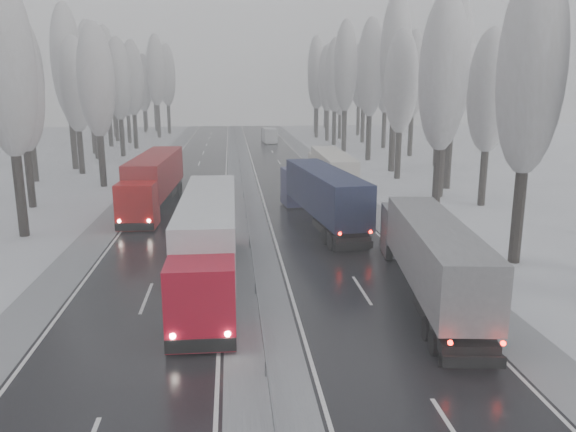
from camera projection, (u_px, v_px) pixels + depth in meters
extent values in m
cube|color=black|center=(311.00, 211.00, 45.30)|extent=(7.50, 200.00, 0.03)
cube|color=black|center=(179.00, 214.00, 44.27)|extent=(7.50, 200.00, 0.03)
cube|color=#919498|center=(246.00, 213.00, 44.78)|extent=(3.00, 200.00, 0.04)
cube|color=#919498|center=(371.00, 210.00, 45.79)|extent=(2.40, 200.00, 0.04)
cube|color=#919498|center=(115.00, 216.00, 43.78)|extent=(2.40, 200.00, 0.04)
cube|color=slate|center=(246.00, 206.00, 44.65)|extent=(0.06, 200.00, 0.32)
cube|color=slate|center=(246.00, 215.00, 42.78)|extent=(0.12, 0.12, 0.60)
cube|color=slate|center=(239.00, 161.00, 73.79)|extent=(0.12, 0.12, 0.60)
cylinder|color=black|center=(518.00, 215.00, 31.74)|extent=(0.68, 0.68, 5.60)
ellipsoid|color=gray|center=(532.00, 69.00, 29.93)|extent=(3.60, 3.60, 11.45)
cylinder|color=black|center=(437.00, 182.00, 42.70)|extent=(0.68, 0.68, 5.62)
ellipsoid|color=gray|center=(444.00, 73.00, 40.88)|extent=(3.60, 3.60, 11.48)
cylinder|color=black|center=(483.00, 177.00, 47.20)|extent=(0.64, 0.64, 4.94)
ellipsoid|color=gray|center=(490.00, 91.00, 45.60)|extent=(3.60, 3.60, 10.09)
cylinder|color=black|center=(441.00, 168.00, 50.95)|extent=(0.66, 0.66, 5.32)
ellipsoid|color=gray|center=(446.00, 82.00, 49.23)|extent=(3.60, 3.60, 10.88)
cylinder|color=black|center=(448.00, 157.00, 54.93)|extent=(0.72, 0.72, 6.31)
ellipsoid|color=gray|center=(454.00, 61.00, 52.89)|extent=(3.60, 3.60, 12.90)
cylinder|color=black|center=(398.00, 154.00, 60.97)|extent=(0.67, 0.67, 5.38)
ellipsoid|color=gray|center=(401.00, 81.00, 59.23)|extent=(3.60, 3.60, 10.98)
cylinder|color=black|center=(440.00, 153.00, 65.55)|extent=(0.62, 0.62, 4.59)
ellipsoid|color=gray|center=(444.00, 95.00, 64.07)|extent=(3.60, 3.60, 9.39)
cylinder|color=black|center=(392.00, 142.00, 66.13)|extent=(0.76, 0.76, 6.95)
ellipsoid|color=gray|center=(396.00, 54.00, 63.88)|extent=(3.60, 3.60, 14.19)
cylinder|color=black|center=(437.00, 140.00, 70.73)|extent=(0.74, 0.74, 6.59)
ellipsoid|color=gray|center=(441.00, 62.00, 68.59)|extent=(3.60, 3.60, 13.46)
cylinder|color=black|center=(369.00, 137.00, 76.10)|extent=(0.72, 0.72, 6.37)
ellipsoid|color=gray|center=(371.00, 67.00, 74.04)|extent=(3.60, 3.60, 13.01)
cylinder|color=black|center=(410.00, 135.00, 80.72)|extent=(0.70, 0.70, 5.97)
ellipsoid|color=gray|center=(413.00, 74.00, 78.79)|extent=(3.60, 3.60, 12.20)
cylinder|color=black|center=(344.00, 130.00, 86.30)|extent=(0.74, 0.74, 6.65)
ellipsoid|color=gray|center=(346.00, 66.00, 84.14)|extent=(3.60, 3.60, 13.59)
cylinder|color=black|center=(384.00, 129.00, 90.96)|extent=(0.71, 0.71, 6.14)
ellipsoid|color=gray|center=(386.00, 73.00, 88.97)|extent=(3.60, 3.60, 12.54)
cylinder|color=black|center=(334.00, 127.00, 95.83)|extent=(0.71, 0.71, 6.05)
ellipsoid|color=gray|center=(335.00, 75.00, 93.87)|extent=(3.60, 3.60, 12.37)
cylinder|color=black|center=(363.00, 125.00, 100.26)|extent=(0.72, 0.72, 6.30)
ellipsoid|color=gray|center=(364.00, 73.00, 98.23)|extent=(3.60, 3.60, 12.87)
cylinder|color=black|center=(327.00, 125.00, 103.14)|extent=(0.70, 0.70, 5.88)
ellipsoid|color=gray|center=(328.00, 78.00, 101.23)|extent=(3.60, 3.60, 12.00)
cylinder|color=black|center=(340.00, 126.00, 107.44)|extent=(0.64, 0.64, 4.86)
ellipsoid|color=gray|center=(340.00, 89.00, 105.86)|extent=(3.60, 3.60, 9.92)
cylinder|color=black|center=(316.00, 122.00, 109.92)|extent=(0.70, 0.70, 5.98)
ellipsoid|color=gray|center=(317.00, 77.00, 107.99)|extent=(3.60, 3.60, 12.21)
cylinder|color=black|center=(358.00, 120.00, 114.68)|extent=(0.71, 0.71, 6.19)
ellipsoid|color=gray|center=(359.00, 76.00, 112.68)|extent=(3.60, 3.60, 12.64)
cylinder|color=black|center=(316.00, 117.00, 119.49)|extent=(0.75, 0.75, 6.86)
ellipsoid|color=gray|center=(316.00, 70.00, 117.27)|extent=(3.60, 3.60, 14.01)
cylinder|color=black|center=(344.00, 119.00, 124.20)|extent=(0.68, 0.68, 5.55)
ellipsoid|color=gray|center=(345.00, 82.00, 122.40)|extent=(3.60, 3.60, 11.33)
cylinder|color=black|center=(316.00, 116.00, 129.98)|extent=(0.71, 0.71, 6.09)
ellipsoid|color=gray|center=(316.00, 78.00, 128.01)|extent=(3.60, 3.60, 12.45)
cylinder|color=black|center=(325.00, 117.00, 134.20)|extent=(0.67, 0.67, 5.49)
ellipsoid|color=gray|center=(326.00, 83.00, 132.43)|extent=(3.60, 3.60, 11.21)
cylinder|color=black|center=(20.00, 194.00, 37.37)|extent=(0.69, 0.69, 5.83)
ellipsoid|color=gray|center=(6.00, 64.00, 35.49)|extent=(3.60, 3.60, 11.92)
cylinder|color=black|center=(30.00, 177.00, 46.54)|extent=(0.65, 0.65, 5.03)
ellipsoid|color=gray|center=(20.00, 89.00, 44.91)|extent=(3.60, 3.60, 10.28)
cylinder|color=black|center=(102.00, 160.00, 56.10)|extent=(0.67, 0.67, 5.44)
ellipsoid|color=gray|center=(96.00, 80.00, 54.34)|extent=(3.60, 3.60, 11.11)
cylinder|color=black|center=(33.00, 154.00, 59.17)|extent=(0.69, 0.69, 5.72)
ellipsoid|color=gray|center=(25.00, 75.00, 57.32)|extent=(3.60, 3.60, 11.69)
cylinder|color=black|center=(81.00, 151.00, 64.41)|extent=(0.66, 0.66, 5.23)
ellipsoid|color=gray|center=(75.00, 84.00, 62.72)|extent=(3.60, 3.60, 10.68)
cylinder|color=black|center=(74.00, 142.00, 67.96)|extent=(0.74, 0.74, 6.60)
ellipsoid|color=gray|center=(67.00, 61.00, 65.82)|extent=(3.60, 3.60, 13.49)
cylinder|color=black|center=(100.00, 143.00, 73.76)|extent=(0.65, 0.65, 5.16)
ellipsoid|color=gray|center=(96.00, 86.00, 72.09)|extent=(3.60, 3.60, 10.54)
cylinder|color=black|center=(96.00, 138.00, 77.43)|extent=(0.69, 0.69, 5.79)
ellipsoid|color=gray|center=(92.00, 76.00, 75.56)|extent=(3.60, 3.60, 11.84)
cylinder|color=black|center=(122.00, 137.00, 80.42)|extent=(0.68, 0.68, 5.64)
ellipsoid|color=gray|center=(118.00, 79.00, 78.59)|extent=(3.60, 3.60, 11.53)
cylinder|color=black|center=(94.00, 131.00, 83.71)|extent=(0.73, 0.73, 6.56)
ellipsoid|color=gray|center=(89.00, 67.00, 81.59)|extent=(3.60, 3.60, 13.40)
cylinder|color=black|center=(135.00, 131.00, 90.19)|extent=(0.69, 0.69, 5.79)
ellipsoid|color=gray|center=(132.00, 78.00, 88.32)|extent=(3.60, 3.60, 11.84)
cylinder|color=black|center=(110.00, 126.00, 93.50)|extent=(0.74, 0.74, 6.65)
ellipsoid|color=gray|center=(106.00, 68.00, 91.35)|extent=(3.60, 3.60, 13.58)
cylinder|color=black|center=(129.00, 128.00, 99.07)|extent=(0.65, 0.65, 5.12)
ellipsoid|color=gray|center=(126.00, 86.00, 97.41)|extent=(3.60, 3.60, 10.46)
cylinder|color=black|center=(117.00, 125.00, 102.58)|extent=(0.69, 0.69, 5.84)
ellipsoid|color=gray|center=(113.00, 78.00, 100.69)|extent=(3.60, 3.60, 11.92)
cylinder|color=black|center=(159.00, 120.00, 109.73)|extent=(0.74, 0.74, 6.67)
ellipsoid|color=gray|center=(156.00, 70.00, 107.57)|extent=(3.60, 3.60, 13.63)
cylinder|color=black|center=(115.00, 120.00, 112.75)|extent=(0.72, 0.72, 6.31)
ellipsoid|color=gray|center=(112.00, 74.00, 110.71)|extent=(3.60, 3.60, 12.88)
cylinder|color=black|center=(169.00, 119.00, 118.98)|extent=(0.72, 0.72, 6.29)
ellipsoid|color=gray|center=(167.00, 75.00, 116.94)|extent=(3.60, 3.60, 12.84)
cylinder|color=black|center=(145.00, 121.00, 122.46)|extent=(0.64, 0.64, 4.86)
ellipsoid|color=gray|center=(143.00, 88.00, 120.89)|extent=(3.60, 3.60, 9.92)
cylinder|color=black|center=(156.00, 116.00, 124.98)|extent=(0.74, 0.74, 6.63)
ellipsoid|color=gray|center=(154.00, 72.00, 122.83)|extent=(3.60, 3.60, 13.54)
cylinder|color=black|center=(146.00, 117.00, 128.68)|extent=(0.69, 0.69, 5.79)
ellipsoid|color=gray|center=(144.00, 80.00, 126.81)|extent=(3.60, 3.60, 11.82)
cube|color=#57575D|center=(404.00, 231.00, 32.97)|extent=(2.68, 2.76, 2.86)
cube|color=black|center=(401.00, 216.00, 33.98)|extent=(2.19, 0.37, 0.95)
cube|color=black|center=(400.00, 244.00, 34.48)|extent=(2.38, 0.44, 0.48)
cube|color=slate|center=(434.00, 251.00, 25.50)|extent=(3.97, 12.60, 2.67)
cube|color=black|center=(471.00, 357.00, 19.89)|extent=(2.19, 0.39, 0.43)
cube|color=black|center=(451.00, 320.00, 22.58)|extent=(2.74, 5.46, 0.43)
cube|color=black|center=(467.00, 355.00, 20.44)|extent=(2.18, 0.33, 0.57)
cylinder|color=black|center=(389.00, 253.00, 32.49)|extent=(0.46, 1.03, 0.99)
cylinder|color=black|center=(423.00, 253.00, 32.44)|extent=(0.46, 1.03, 0.99)
cylinder|color=black|center=(428.00, 329.00, 22.29)|extent=(0.46, 1.03, 0.99)
cylinder|color=black|center=(479.00, 329.00, 22.24)|extent=(0.46, 1.03, 0.99)
cylinder|color=black|center=(435.00, 343.00, 21.08)|extent=(0.46, 1.03, 0.99)
cylinder|color=black|center=(489.00, 343.00, 21.03)|extent=(0.46, 1.03, 0.99)
sphere|color=#FF0C05|center=(448.00, 338.00, 19.67)|extent=(0.19, 0.19, 0.19)
sphere|color=#FF0C05|center=(500.00, 339.00, 19.63)|extent=(0.19, 0.19, 0.19)
sphere|color=white|center=(385.00, 238.00, 34.44)|extent=(0.21, 0.21, 0.21)
sphere|color=white|center=(415.00, 238.00, 34.40)|extent=(0.21, 0.21, 0.21)
cube|color=#1D1F48|center=(298.00, 186.00, 47.16)|extent=(2.83, 2.92, 3.05)
cube|color=black|center=(295.00, 176.00, 48.20)|extent=(2.33, 0.38, 1.02)
cube|color=black|center=(294.00, 197.00, 48.74)|extent=(2.54, 0.45, 0.51)
cube|color=black|center=(325.00, 191.00, 39.39)|extent=(4.14, 13.41, 2.84)
cube|color=black|center=(355.00, 246.00, 33.56)|extent=(2.33, 0.40, 0.46)
cube|color=black|center=(340.00, 231.00, 36.36)|extent=(2.88, 5.81, 0.46)
cube|color=black|center=(352.00, 247.00, 34.14)|extent=(2.33, 0.34, 0.61)
cylinder|color=black|center=(288.00, 202.00, 46.42)|extent=(0.48, 1.09, 1.06)
cylinder|color=black|center=(313.00, 201.00, 46.87)|extent=(0.48, 1.09, 1.06)
cylinder|color=black|center=(326.00, 237.00, 35.80)|extent=(0.48, 1.09, 1.06)
cylinder|color=black|center=(358.00, 235.00, 36.26)|extent=(0.48, 1.09, 1.06)
cylinder|color=black|center=(332.00, 242.00, 34.55)|extent=(0.48, 1.09, 1.06)
cylinder|color=black|center=(365.00, 240.00, 35.00)|extent=(0.48, 1.09, 1.06)
sphere|color=#FF0C05|center=(340.00, 234.00, 33.10)|extent=(0.20, 0.20, 0.20)
sphere|color=#FF0C05|center=(371.00, 232.00, 33.51)|extent=(0.20, 0.20, 0.20)
sphere|color=white|center=(283.00, 193.00, 48.47)|extent=(0.22, 0.22, 0.22)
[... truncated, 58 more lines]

